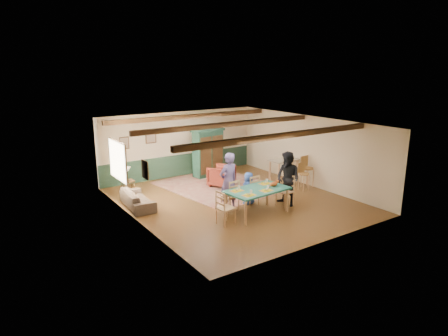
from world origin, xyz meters
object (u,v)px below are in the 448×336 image
bar_stool_right (308,172)px  armchair (221,176)px  dining_chair_far_left (230,195)px  dining_table (257,202)px  bar_stool_left (304,177)px  sofa (137,199)px  dining_chair_end_left (226,207)px  armoire (208,153)px  person_woman (288,179)px  end_table (128,188)px  counter_table (284,171)px  dining_chair_far_right (250,190)px  table_lamp (127,174)px  dining_chair_end_right (285,191)px  person_child (249,188)px  cat (274,183)px  person_man (228,182)px

bar_stool_right → armchair: bearing=140.3°
dining_chair_far_left → bar_stool_right: size_ratio=0.87×
dining_table → bar_stool_left: size_ratio=1.92×
dining_chair_far_left → bar_stool_left: size_ratio=1.01×
sofa → dining_chair_end_left: bearing=-146.2°
dining_chair_far_left → armchair: size_ratio=1.17×
armchair → sofa: bearing=-24.5°
armoire → sofa: size_ratio=1.08×
dining_table → bar_stool_right: (3.41, 1.22, 0.19)m
person_woman → end_table: person_woman is taller
bar_stool_left → person_woman: bearing=-150.8°
dining_chair_far_left → counter_table: size_ratio=0.91×
dining_chair_far_left → armchair: bearing=-122.7°
dining_chair_far_right → table_lamp: (-3.02, 3.30, 0.26)m
dining_chair_far_right → dining_chair_end_right: bearing=136.2°
dining_chair_end_right → person_child: 1.21m
armchair → dining_table: bearing=45.5°
person_woman → table_lamp: size_ratio=3.67×
dining_chair_end_left → dining_table: bearing=-90.0°
dining_chair_far_left → sofa: dining_chair_far_left is taller
dining_chair_end_left → sofa: bearing=23.7°
armchair → counter_table: size_ratio=0.78×
armoire → bar_stool_right: (2.31, -3.48, -0.40)m
end_table → bar_stool_right: size_ratio=0.45×
dining_chair_far_left → person_woman: size_ratio=0.58×
dining_table → dining_chair_end_left: bearing=-174.8°
dining_table → counter_table: 3.75m
bar_stool_left → bar_stool_right: size_ratio=0.86×
dining_chair_far_left → cat: 1.44m
dining_chair_end_left → cat: size_ratio=2.64×
sofa → bar_stool_right: 6.44m
dining_chair_far_left → person_man: size_ratio=0.55×
cat → counter_table: (2.44, 2.23, -0.45)m
dining_chair_end_left → person_woman: person_woman is taller
table_lamp → end_table: bearing=0.0°
person_man → end_table: person_man is taller
dining_chair_end_right → armchair: bearing=-175.9°
cat → bar_stool_left: (2.38, 1.04, -0.41)m
armchair → bar_stool_left: 3.13m
person_man → sofa: (-2.33, 1.92, -0.68)m
cat → armoire: 4.79m
counter_table → bar_stool_left: (-0.07, -1.19, 0.04)m
dining_table → armchair: (0.75, 3.18, -0.01)m
dining_chair_far_left → dining_chair_far_right: size_ratio=1.00×
dining_chair_end_right → cat: (-0.65, -0.17, 0.40)m
dining_chair_far_right → armoire: (0.73, 3.88, 0.47)m
cat → armchair: size_ratio=0.44×
person_man → armchair: 2.72m
person_child → bar_stool_left: 2.63m
dining_chair_far_left → cat: bearing=139.2°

